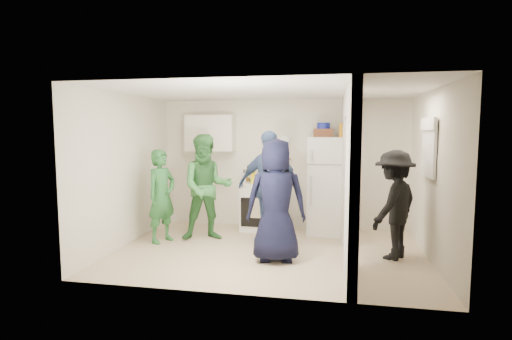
{
  "coord_description": "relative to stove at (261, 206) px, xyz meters",
  "views": [
    {
      "loc": [
        0.94,
        -6.07,
        1.91
      ],
      "look_at": [
        -0.28,
        0.4,
        1.25
      ],
      "focal_mm": 28.0,
      "sensor_mm": 36.0,
      "label": 1
    }
  ],
  "objects": [
    {
      "name": "ceiling",
      "position": [
        0.35,
        -1.37,
        2.04
      ],
      "size": [
        4.8,
        4.8,
        0.0
      ],
      "primitive_type": "plane",
      "rotation": [
        3.14,
        0.0,
        0.0
      ],
      "color": "white",
      "rests_on": "wall_back"
    },
    {
      "name": "bottle_i",
      "position": [
        0.03,
        0.09,
        0.58
      ],
      "size": [
        0.07,
        0.07,
        0.25
      ],
      "primitive_type": "cylinder",
      "color": "#601011",
      "rests_on": "stove"
    },
    {
      "name": "fridge",
      "position": [
        1.25,
        -0.03,
        0.44
      ],
      "size": [
        0.73,
        0.71,
        1.78
      ],
      "primitive_type": "cube",
      "color": "white",
      "rests_on": "floor"
    },
    {
      "name": "yellow_cup_stack_stove",
      "position": [
        -0.12,
        -0.22,
        0.58
      ],
      "size": [
        0.09,
        0.09,
        0.25
      ],
      "primitive_type": "cylinder",
      "color": "yellow",
      "rests_on": "stove"
    },
    {
      "name": "person_navy",
      "position": [
        0.53,
        -1.79,
        0.44
      ],
      "size": [
        0.95,
        0.69,
        1.79
      ],
      "primitive_type": "imported",
      "rotation": [
        0.0,
        0.0,
        -2.99
      ],
      "color": "black",
      "rests_on": "floor"
    },
    {
      "name": "partition_pier_front",
      "position": [
        1.55,
        -2.47,
        0.79
      ],
      "size": [
        0.12,
        1.2,
        2.5
      ],
      "primitive_type": "cube",
      "color": "silver",
      "rests_on": "floor"
    },
    {
      "name": "bottle_a",
      "position": [
        -0.3,
        0.13,
        0.61
      ],
      "size": [
        0.08,
        0.08,
        0.3
      ],
      "primitive_type": "cylinder",
      "color": "brown",
      "rests_on": "stove"
    },
    {
      "name": "bottle_e",
      "position": [
        0.11,
        0.17,
        0.61
      ],
      "size": [
        0.07,
        0.07,
        0.31
      ],
      "primitive_type": "cylinder",
      "color": "silver",
      "rests_on": "stove"
    },
    {
      "name": "yellow_cup_stack_top",
      "position": [
        1.47,
        -0.13,
        1.45
      ],
      "size": [
        0.09,
        0.09,
        0.25
      ],
      "primitive_type": "cylinder",
      "color": "orange",
      "rests_on": "fridge"
    },
    {
      "name": "bottle_f",
      "position": [
        0.18,
        0.03,
        0.62
      ],
      "size": [
        0.08,
        0.08,
        0.32
      ],
      "primitive_type": "cylinder",
      "color": "#18422F",
      "rests_on": "stove"
    },
    {
      "name": "partition_header",
      "position": [
        1.55,
        -1.37,
        1.84
      ],
      "size": [
        0.12,
        1.0,
        0.4
      ],
      "primitive_type": "cube",
      "color": "silver",
      "rests_on": "partition_pier_back"
    },
    {
      "name": "person_nook",
      "position": [
        2.23,
        -1.34,
        0.35
      ],
      "size": [
        1.08,
        1.21,
        1.62
      ],
      "primitive_type": "imported",
      "rotation": [
        0.0,
        0.0,
        -2.16
      ],
      "color": "black",
      "rests_on": "floor"
    },
    {
      "name": "wall_right",
      "position": [
        2.75,
        -1.37,
        0.79
      ],
      "size": [
        0.0,
        3.4,
        3.4
      ],
      "primitive_type": "plane",
      "rotation": [
        1.57,
        0.0,
        -1.57
      ],
      "color": "silver",
      "rests_on": "floor"
    },
    {
      "name": "bottle_h",
      "position": [
        -0.31,
        -0.13,
        0.58
      ],
      "size": [
        0.08,
        0.08,
        0.25
      ],
      "primitive_type": "cylinder",
      "color": "silver",
      "rests_on": "stove"
    },
    {
      "name": "blue_bowl",
      "position": [
        1.15,
        0.02,
        1.53
      ],
      "size": [
        0.24,
        0.24,
        0.11
      ],
      "primitive_type": "cylinder",
      "color": "navy",
      "rests_on": "wicker_basket"
    },
    {
      "name": "wall_back",
      "position": [
        0.35,
        0.33,
        0.79
      ],
      "size": [
        4.8,
        0.0,
        4.8
      ],
      "primitive_type": "plane",
      "rotation": [
        1.57,
        0.0,
        0.0
      ],
      "color": "silver",
      "rests_on": "floor"
    },
    {
      "name": "spice_shelf",
      "position": [
        0.35,
        0.28,
        0.89
      ],
      "size": [
        0.35,
        0.08,
        0.03
      ],
      "primitive_type": "cube",
      "color": "olive",
      "rests_on": "wall_back"
    },
    {
      "name": "wall_left",
      "position": [
        -2.05,
        -1.37,
        0.79
      ],
      "size": [
        0.0,
        3.4,
        3.4
      ],
      "primitive_type": "plane",
      "rotation": [
        1.57,
        0.0,
        1.57
      ],
      "color": "silver",
      "rests_on": "floor"
    },
    {
      "name": "wall_clock",
      "position": [
        0.4,
        0.31,
        1.24
      ],
      "size": [
        0.22,
        0.02,
        0.22
      ],
      "primitive_type": "cylinder",
      "rotation": [
        1.57,
        0.0,
        0.0
      ],
      "color": "white",
      "rests_on": "wall_back"
    },
    {
      "name": "bottle_d",
      "position": [
        0.01,
        -0.06,
        0.58
      ],
      "size": [
        0.07,
        0.07,
        0.25
      ],
      "primitive_type": "cylinder",
      "color": "brown",
      "rests_on": "stove"
    },
    {
      "name": "floor",
      "position": [
        0.35,
        -1.37,
        -0.46
      ],
      "size": [
        4.8,
        4.8,
        0.0
      ],
      "primitive_type": "plane",
      "color": "#CDB690",
      "rests_on": "ground"
    },
    {
      "name": "person_green_center",
      "position": [
        -0.81,
        -0.86,
        0.46
      ],
      "size": [
        1.08,
        0.96,
        1.84
      ],
      "primitive_type": "imported",
      "rotation": [
        0.0,
        0.0,
        0.36
      ],
      "color": "#3A8442",
      "rests_on": "floor"
    },
    {
      "name": "nook_window_frame",
      "position": [
        2.72,
        -1.17,
        1.19
      ],
      "size": [
        0.04,
        0.76,
        0.86
      ],
      "primitive_type": "cube",
      "color": "white",
      "rests_on": "wall_right"
    },
    {
      "name": "bottle_c",
      "position": [
        -0.08,
        0.15,
        0.58
      ],
      "size": [
        0.07,
        0.07,
        0.24
      ],
      "primitive_type": "cylinder",
      "color": "#98A1A4",
      "rests_on": "stove"
    },
    {
      "name": "wall_front",
      "position": [
        0.35,
        -3.07,
        0.79
      ],
      "size": [
        4.8,
        0.0,
        4.8
      ],
      "primitive_type": "plane",
      "rotation": [
        -1.57,
        0.0,
        0.0
      ],
      "color": "silver",
      "rests_on": "floor"
    },
    {
      "name": "person_denim",
      "position": [
        0.27,
        -0.86,
        0.49
      ],
      "size": [
        1.2,
        0.73,
        1.9
      ],
      "primitive_type": "imported",
      "rotation": [
        0.0,
        0.0,
        -0.26
      ],
      "color": "#38587A",
      "rests_on": "floor"
    },
    {
      "name": "red_cup",
      "position": [
        0.22,
        -0.2,
        0.52
      ],
      "size": [
        0.09,
        0.09,
        0.12
      ],
      "primitive_type": "cylinder",
      "color": "#B00B24",
      "rests_on": "stove"
    },
    {
      "name": "wicker_basket",
      "position": [
        1.15,
        0.02,
        1.4
      ],
      "size": [
        0.35,
        0.25,
        0.15
      ],
      "primitive_type": "cube",
      "color": "brown",
      "rests_on": "fridge"
    },
    {
      "name": "stove",
      "position": [
        0.0,
        0.0,
        0.0
      ],
      "size": [
        0.77,
        0.64,
        0.91
      ],
      "primitive_type": "cube",
      "color": "white",
      "rests_on": "floor"
    },
    {
      "name": "nook_window",
      "position": [
        2.73,
        -1.17,
        1.19
      ],
      "size": [
        0.03,
        0.7,
        0.8
      ],
      "primitive_type": "cube",
      "color": "black",
      "rests_on": "wall_right"
    },
    {
      "name": "nook_valance",
      "position": [
        2.69,
        -1.17,
        1.54
      ],
      "size": [
        0.04,
        0.82,
        0.18
      ],
      "primitive_type": "cube",
      "color": "white",
      "rests_on": "wall_right"
    },
    {
      "name": "upper_cabinet",
      "position": [
        -1.05,
        0.15,
        1.39
      ],
      "size": [
        0.95,
        0.34,
        0.7
      ],
      "primitive_type": "cube",
      "color": "silver",
      "rests_on": "wall_back"
    },
    {
      "name": "partition_pier_back",
      "position": [
        1.55,
        -0.27,
        0.79
      ],
      "size": [
        0.12,
        1.2,
        2.5
      ],
      "primitive_type": "cube",
      "color": "silver",
      "rests_on": "floor"
    },
    {
      "name": "bottle_b",
      "position": [
        -0.19,
        -0.08,
        0.61
      ],
      "size": [
        0.06,
        0.06,
        0.3
      ],
      "primitive_type": "cylinder",
      "color": "#194D2F",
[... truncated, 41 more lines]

